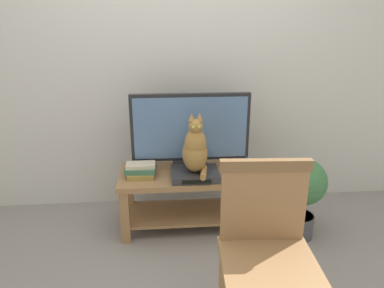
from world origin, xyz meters
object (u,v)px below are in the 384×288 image
Objects in this scene: tv_stand at (191,189)px; media_box at (195,174)px; potted_plant at (302,190)px; cat at (195,149)px; tv at (190,130)px; book_stack at (141,170)px; wooden_chair at (267,241)px.

media_box is at bearing -78.36° from tv_stand.
tv_stand is 1.77× the size of potted_plant.
cat reaches higher than media_box.
tv is 0.50m from book_stack.
book_stack is (-0.39, -0.13, -0.27)m from tv.
potted_plant is (0.80, -0.13, -0.30)m from cat.
tv reaches higher than media_box.
wooden_chair is 0.98m from potted_plant.
media_box is (0.02, -0.09, 0.17)m from tv_stand.
tv is at bearing 158.26° from potted_plant.
wooden_chair is (0.30, -1.14, -0.26)m from tv.
tv_stand is at bearing -90.02° from tv.
tv reaches higher than tv_stand.
wooden_chair is 1.23m from book_stack.
media_box is at bearing -8.11° from book_stack.
tv reaches higher than potted_plant.
cat is 0.46m from book_stack.
media_box is at bearing -84.29° from tv.
tv is at bearing 104.63° from wooden_chair.
potted_plant is (0.80, -0.14, -0.10)m from media_box.
tv_stand is at bearing 164.28° from potted_plant.
media_box is 0.39× the size of wooden_chair.
cat reaches higher than book_stack.
wooden_chair is at bearing -74.09° from tv_stand.
cat is at bearing -9.87° from book_stack.
book_stack is at bearing 171.89° from media_box.
tv is at bearing 95.71° from media_box.
tv reaches higher than book_stack.
tv_stand is at bearing 100.76° from cat.
tv is at bearing 89.98° from tv_stand.
cat reaches higher than tv_stand.
tv is 1.00× the size of wooden_chair.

